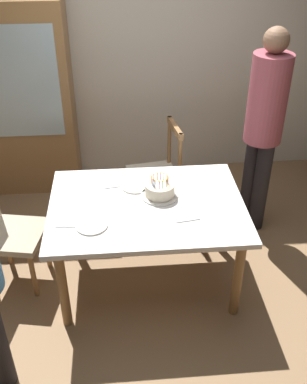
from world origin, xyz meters
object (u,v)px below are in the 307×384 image
plate_far_side (135,186)px  china_cabinet (16,101)px  birthday_cake (160,190)px  dining_table (147,213)px  plate_near_celebrant (92,225)px  chair_upholstered (1,226)px  chair_spindle_back (156,175)px  person_guest (264,122)px

plate_far_side → china_cabinet: size_ratio=0.12×
birthday_cake → china_cabinet: bearing=131.0°
dining_table → china_cabinet: (-1.17, 1.56, 0.30)m
dining_table → plate_near_celebrant: bearing=-149.0°
dining_table → chair_upholstered: bearing=175.4°
chair_upholstered → china_cabinet: size_ratio=0.50×
chair_upholstered → plate_near_celebrant: bearing=-24.7°
plate_near_celebrant → china_cabinet: bearing=113.4°
dining_table → birthday_cake: bearing=41.3°
dining_table → chair_upholstered: size_ratio=1.51×
plate_near_celebrant → chair_spindle_back: (0.54, 1.09, -0.28)m
dining_table → birthday_cake: birthday_cake is taller
dining_table → plate_near_celebrant: (-0.40, -0.24, 0.09)m
dining_table → chair_spindle_back: size_ratio=1.51×
birthday_cake → chair_upholstered: bearing=-179.9°
chair_upholstered → china_cabinet: 1.53m
china_cabinet → plate_near_celebrant: bearing=-66.6°
chair_upholstered → china_cabinet: bearing=92.5°
plate_near_celebrant → plate_far_side: 0.57m
birthday_cake → plate_far_side: bearing=140.7°
plate_near_celebrant → plate_far_side: same height
chair_spindle_back → china_cabinet: china_cabinet is taller
dining_table → china_cabinet: bearing=126.9°
birthday_cake → chair_upholstered: size_ratio=0.29×
chair_upholstered → person_guest: size_ratio=0.52×
chair_spindle_back → china_cabinet: bearing=151.8°
dining_table → plate_far_side: (-0.07, 0.24, 0.09)m
person_guest → china_cabinet: bearing=157.7°
plate_near_celebrant → chair_spindle_back: chair_spindle_back is taller
chair_spindle_back → chair_upholstered: size_ratio=1.00×
birthday_cake → china_cabinet: china_cabinet is taller
person_guest → plate_far_side: bearing=-159.3°
plate_near_celebrant → chair_upholstered: chair_upholstered is taller
plate_far_side → person_guest: size_ratio=0.12×
plate_far_side → birthday_cake: bearing=-39.3°
dining_table → china_cabinet: china_cabinet is taller
person_guest → chair_spindle_back: bearing=167.5°
person_guest → plate_near_celebrant: bearing=-148.0°
chair_upholstered → person_guest: person_guest is taller
plate_near_celebrant → person_guest: bearing=32.0°
dining_table → plate_near_celebrant: plate_near_celebrant is taller
plate_near_celebrant → china_cabinet: size_ratio=0.12×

